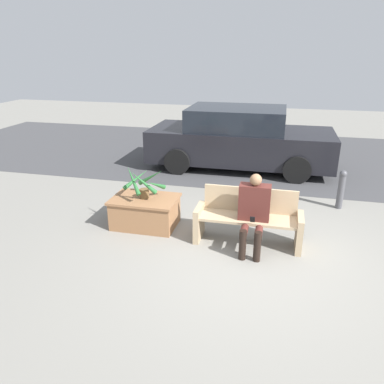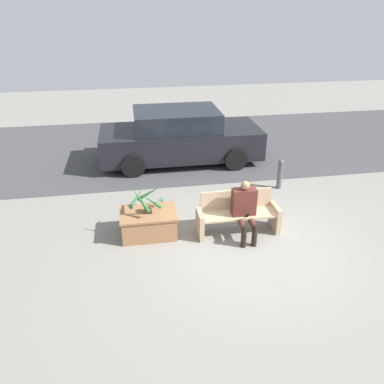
% 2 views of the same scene
% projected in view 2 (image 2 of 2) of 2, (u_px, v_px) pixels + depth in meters
% --- Properties ---
extents(ground_plane, '(30.00, 30.00, 0.00)m').
position_uv_depth(ground_plane, '(249.00, 244.00, 7.15)').
color(ground_plane, gray).
extents(road_surface, '(20.00, 6.00, 0.01)m').
position_uv_depth(road_surface, '(197.00, 144.00, 12.13)').
color(road_surface, '#424244').
rests_on(road_surface, ground_plane).
extents(bench, '(1.62, 0.49, 0.84)m').
position_uv_depth(bench, '(238.00, 214.00, 7.38)').
color(bench, tan).
rests_on(bench, ground_plane).
extents(person_seated, '(0.46, 0.62, 1.15)m').
position_uv_depth(person_seated, '(245.00, 208.00, 7.13)').
color(person_seated, '#51231E').
rests_on(person_seated, ground_plane).
extents(planter_box, '(1.09, 0.75, 0.50)m').
position_uv_depth(planter_box, '(149.00, 222.00, 7.33)').
color(planter_box, '#936642').
rests_on(planter_box, ground_plane).
extents(potted_plant, '(0.70, 0.68, 0.56)m').
position_uv_depth(potted_plant, '(148.00, 200.00, 7.10)').
color(potted_plant, brown).
rests_on(potted_plant, planter_box).
extents(parked_car, '(4.46, 1.98, 1.50)m').
position_uv_depth(parked_car, '(180.00, 137.00, 10.57)').
color(parked_car, black).
rests_on(parked_car, ground_plane).
extents(bollard_post, '(0.13, 0.13, 0.75)m').
position_uv_depth(bollard_post, '(280.00, 173.00, 9.13)').
color(bollard_post, '#4C4C51').
rests_on(bollard_post, ground_plane).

